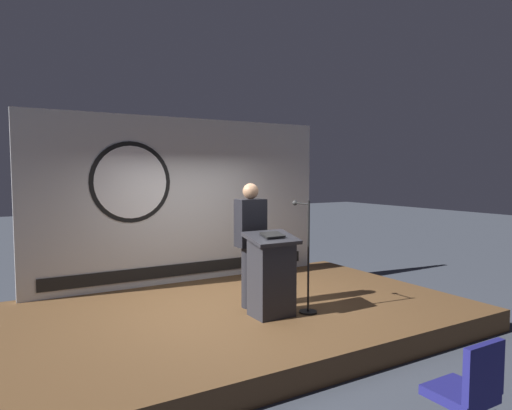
# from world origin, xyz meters

# --- Properties ---
(ground_plane) EXTENTS (40.00, 40.00, 0.00)m
(ground_plane) POSITION_xyz_m (0.00, 0.00, 0.00)
(ground_plane) COLOR #383D47
(stage_platform) EXTENTS (6.40, 4.00, 0.30)m
(stage_platform) POSITION_xyz_m (0.00, 0.00, 0.15)
(stage_platform) COLOR brown
(stage_platform) RESTS_ON ground
(banner_display) EXTENTS (5.25, 0.12, 2.81)m
(banner_display) POSITION_xyz_m (-0.03, 1.85, 1.70)
(banner_display) COLOR silver
(banner_display) RESTS_ON stage_platform
(podium) EXTENTS (0.64, 0.50, 1.11)m
(podium) POSITION_xyz_m (0.24, -0.54, 0.84)
(podium) COLOR #26262B
(podium) RESTS_ON stage_platform
(speaker_person) EXTENTS (0.40, 0.26, 1.74)m
(speaker_person) POSITION_xyz_m (0.20, -0.06, 1.19)
(speaker_person) COLOR black
(speaker_person) RESTS_ON stage_platform
(microphone_stand) EXTENTS (0.24, 0.47, 1.51)m
(microphone_stand) POSITION_xyz_m (0.73, -0.65, 0.83)
(microphone_stand) COLOR black
(microphone_stand) RESTS_ON stage_platform
(audience_chair_right) EXTENTS (0.44, 0.45, 0.89)m
(audience_chair_right) POSITION_xyz_m (0.27, -3.37, 0.49)
(audience_chair_right) COLOR black
(audience_chair_right) RESTS_ON ground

